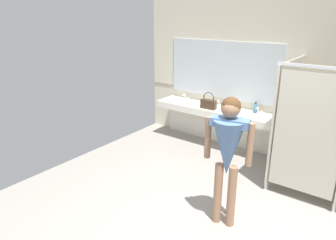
{
  "coord_description": "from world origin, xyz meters",
  "views": [
    {
      "loc": [
        1.25,
        -2.78,
        2.64
      ],
      "look_at": [
        -1.18,
        0.48,
        1.22
      ],
      "focal_mm": 32.74,
      "sensor_mm": 36.0,
      "label": 1
    }
  ],
  "objects_px": {
    "handbag": "(208,104)",
    "soap_dispenser": "(255,108)",
    "person_standing": "(228,147)",
    "paper_cup": "(188,102)"
  },
  "relations": [
    {
      "from": "handbag",
      "to": "soap_dispenser",
      "type": "xyz_separation_m",
      "value": [
        0.85,
        0.31,
        -0.02
      ]
    },
    {
      "from": "person_standing",
      "to": "paper_cup",
      "type": "xyz_separation_m",
      "value": [
        -1.92,
        2.07,
        -0.24
      ]
    },
    {
      "from": "person_standing",
      "to": "handbag",
      "type": "xyz_separation_m",
      "value": [
        -1.42,
        2.04,
        -0.17
      ]
    },
    {
      "from": "handbag",
      "to": "paper_cup",
      "type": "xyz_separation_m",
      "value": [
        -0.5,
        0.02,
        -0.06
      ]
    },
    {
      "from": "person_standing",
      "to": "paper_cup",
      "type": "relative_size",
      "value": 20.02
    },
    {
      "from": "soap_dispenser",
      "to": "person_standing",
      "type": "bearing_deg",
      "value": -76.47
    },
    {
      "from": "soap_dispenser",
      "to": "paper_cup",
      "type": "xyz_separation_m",
      "value": [
        -1.36,
        -0.29,
        -0.05
      ]
    },
    {
      "from": "handbag",
      "to": "soap_dispenser",
      "type": "height_order",
      "value": "handbag"
    },
    {
      "from": "person_standing",
      "to": "handbag",
      "type": "relative_size",
      "value": 5.05
    },
    {
      "from": "soap_dispenser",
      "to": "paper_cup",
      "type": "bearing_deg",
      "value": -167.89
    }
  ]
}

